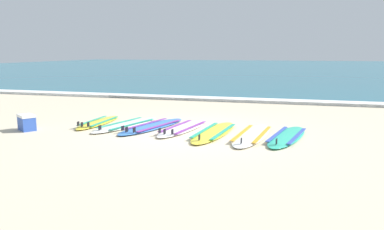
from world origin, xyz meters
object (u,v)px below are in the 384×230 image
Objects in this scene: surfboard_4 at (214,132)px; cooler_box at (27,122)px; surfboard_3 at (183,128)px; surfboard_1 at (126,125)px; surfboard_0 at (99,122)px; surfboard_2 at (153,126)px; surfboard_6 at (287,136)px; surfboard_5 at (252,135)px.

cooler_box reaches higher than surfboard_4.
surfboard_1 is at bearing 179.62° from surfboard_3.
surfboard_2 is (1.54, -0.09, -0.00)m from surfboard_0.
surfboard_4 is at bearing -6.32° from surfboard_1.
surfboard_4 is 1.05× the size of surfboard_6.
surfboard_2 is at bearing 172.44° from surfboard_5.
surfboard_6 is 4.42× the size of cooler_box.
surfboard_1 is 0.96× the size of surfboard_5.
surfboard_1 is 3.93m from surfboard_6.
surfboard_6 is at bearing -4.20° from surfboard_0.
surfboard_0 is 0.78× the size of surfboard_4.
surfboard_4 is at bearing -6.37° from surfboard_0.
surfboard_3 is at bearing 16.96° from cooler_box.
surfboard_1 is 3.19m from surfboard_5.
cooler_box is at bearing -158.33° from surfboard_2.
surfboard_3 is 4.30× the size of cooler_box.
surfboard_6 is at bearing -3.71° from surfboard_1.
cooler_box is at bearing -163.04° from surfboard_3.
surfboard_0 is at bearing 173.63° from surfboard_4.
surfboard_3 is at bearing 174.25° from surfboard_6.
surfboard_0 is 0.84m from surfboard_1.
surfboard_0 and surfboard_3 have the same top height.
surfboard_3 is 3.72m from cooler_box.
surfboard_5 is at bearing -174.55° from surfboard_6.
surfboard_1 is at bearing -179.74° from surfboard_2.
surfboard_1 is 0.96× the size of surfboard_2.
surfboard_1 is at bearing 176.29° from surfboard_6.
surfboard_4 and surfboard_6 have the same top height.
surfboard_0 and surfboard_1 have the same top height.
surfboard_3 is 2.44m from surfboard_6.
surfboard_4 is (2.31, -0.26, -0.00)m from surfboard_1.
surfboard_0 is at bearing 173.50° from surfboard_1.
surfboard_1 is 2.32m from surfboard_4.
surfboard_3 is at bearing -2.58° from surfboard_0.
surfboard_3 is at bearing -0.94° from surfboard_2.
cooler_box is (-4.36, -0.84, 0.16)m from surfboard_4.
cooler_box is (-2.06, -1.09, 0.16)m from surfboard_1.
surfboard_1 is at bearing 27.98° from cooler_box.
surfboard_2 is at bearing 179.06° from surfboard_3.
surfboard_3 is at bearing -0.38° from surfboard_1.
surfboard_2 is 3.23m from surfboard_6.
surfboard_5 is at bearing -7.56° from surfboard_2.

